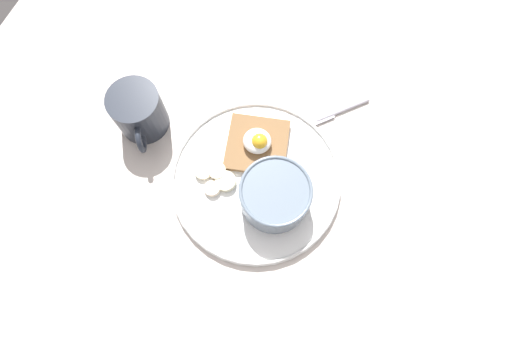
{
  "coord_description": "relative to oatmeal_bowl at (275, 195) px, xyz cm",
  "views": [
    {
      "loc": [
        7.91,
        -19.52,
        68.62
      ],
      "look_at": [
        0.0,
        0.0,
        5.0
      ],
      "focal_mm": 28.0,
      "sensor_mm": 36.0,
      "label": 1
    }
  ],
  "objects": [
    {
      "name": "banana_slice_front",
      "position": [
        -10.99,
        1.03,
        -2.63
      ],
      "size": [
        4.36,
        4.35,
        1.55
      ],
      "color": "#F4E4C1",
      "rests_on": "plate"
    },
    {
      "name": "banana_slice_left",
      "position": [
        -10.5,
        -2.08,
        -2.84
      ],
      "size": [
        3.69,
        3.63,
        1.28
      ],
      "color": "#FBE4C4",
      "rests_on": "plate"
    },
    {
      "name": "banana_slice_back",
      "position": [
        -8.86,
        -0.09,
        -2.7
      ],
      "size": [
        4.9,
        4.87,
        1.47
      ],
      "color": "#F2E7BF",
      "rests_on": "plate"
    },
    {
      "name": "plate",
      "position": [
        -4.31,
        2.42,
        -3.57
      ],
      "size": [
        29.59,
        29.59,
        1.6
      ],
      "color": "white",
      "rests_on": "ground_plane"
    },
    {
      "name": "oatmeal_bowl",
      "position": [
        0.0,
        0.0,
        0.0
      ],
      "size": [
        11.66,
        11.66,
        6.52
      ],
      "color": "slate",
      "rests_on": "plate"
    },
    {
      "name": "ground_plane",
      "position": [
        -4.31,
        2.42,
        -5.36
      ],
      "size": [
        120.0,
        120.0,
        2.0
      ],
      "primitive_type": "cube",
      "color": "beige",
      "rests_on": "ground"
    },
    {
      "name": "toast_slice",
      "position": [
        -6.41,
        8.13,
        -2.62
      ],
      "size": [
        12.74,
        12.74,
        1.33
      ],
      "color": "olive",
      "rests_on": "plate"
    },
    {
      "name": "poached_egg",
      "position": [
        -6.27,
        8.07,
        -0.64
      ],
      "size": [
        4.93,
        4.75,
        3.41
      ],
      "color": "white",
      "rests_on": "toast_slice"
    },
    {
      "name": "knife",
      "position": [
        4.17,
        19.81,
        -3.96
      ],
      "size": [
        10.94,
        11.16,
        0.8
      ],
      "color": "silver",
      "rests_on": "ground_plane"
    },
    {
      "name": "coffee_mug",
      "position": [
        -27.32,
        5.09,
        0.16
      ],
      "size": [
        9.07,
        11.41,
        8.82
      ],
      "color": "#222732",
      "rests_on": "ground_plane"
    },
    {
      "name": "banana_slice_right",
      "position": [
        -13.23,
        0.2,
        -2.72
      ],
      "size": [
        4.33,
        4.28,
        1.49
      ],
      "color": "#FBEFC7",
      "rests_on": "plate"
    }
  ]
}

